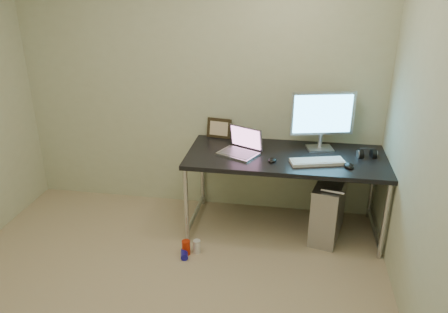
% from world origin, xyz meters
% --- Properties ---
extents(wall_back, '(3.50, 0.02, 2.50)m').
position_xyz_m(wall_back, '(0.00, 1.75, 1.25)').
color(wall_back, beige).
rests_on(wall_back, ground).
extents(desk, '(1.76, 0.77, 0.75)m').
position_xyz_m(desk, '(0.87, 1.37, 0.68)').
color(desk, black).
rests_on(desk, ground).
extents(tower_computer, '(0.35, 0.56, 0.58)m').
position_xyz_m(tower_computer, '(1.28, 1.31, 0.27)').
color(tower_computer, '#B9B8BD').
rests_on(tower_computer, ground).
extents(cable_a, '(0.01, 0.16, 0.69)m').
position_xyz_m(cable_a, '(1.23, 1.70, 0.40)').
color(cable_a, black).
rests_on(cable_a, ground).
extents(cable_b, '(0.02, 0.11, 0.71)m').
position_xyz_m(cable_b, '(1.32, 1.68, 0.38)').
color(cable_b, black).
rests_on(cable_b, ground).
extents(can_red, '(0.08, 0.08, 0.13)m').
position_xyz_m(can_red, '(0.08, 0.81, 0.06)').
color(can_red, red).
rests_on(can_red, ground).
extents(can_white, '(0.08, 0.08, 0.12)m').
position_xyz_m(can_white, '(0.16, 0.85, 0.06)').
color(can_white, white).
rests_on(can_white, ground).
extents(can_blue, '(0.09, 0.12, 0.06)m').
position_xyz_m(can_blue, '(0.07, 0.76, 0.03)').
color(can_blue, '#1B179E').
rests_on(can_blue, ground).
extents(laptop, '(0.41, 0.39, 0.23)m').
position_xyz_m(laptop, '(0.47, 1.35, 0.80)').
color(laptop, silver).
rests_on(laptop, desk).
extents(monitor, '(0.56, 0.21, 0.54)m').
position_xyz_m(monitor, '(1.17, 1.57, 1.06)').
color(monitor, silver).
rests_on(monitor, desk).
extents(keyboard, '(0.48, 0.26, 0.03)m').
position_xyz_m(keyboard, '(1.14, 1.23, 0.76)').
color(keyboard, silver).
rests_on(keyboard, desk).
extents(mouse_right, '(0.10, 0.13, 0.04)m').
position_xyz_m(mouse_right, '(1.40, 1.20, 0.77)').
color(mouse_right, black).
rests_on(mouse_right, desk).
extents(mouse_left, '(0.09, 0.12, 0.04)m').
position_xyz_m(mouse_left, '(0.76, 1.21, 0.77)').
color(mouse_left, black).
rests_on(mouse_left, desk).
extents(headphones, '(0.17, 0.10, 0.11)m').
position_xyz_m(headphones, '(1.57, 1.44, 0.78)').
color(headphones, black).
rests_on(headphones, desk).
extents(picture_frame, '(0.25, 0.10, 0.19)m').
position_xyz_m(picture_frame, '(0.21, 1.71, 0.85)').
color(picture_frame, black).
rests_on(picture_frame, desk).
extents(webcam, '(0.05, 0.04, 0.13)m').
position_xyz_m(webcam, '(0.50, 1.65, 0.85)').
color(webcam, silver).
rests_on(webcam, desk).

